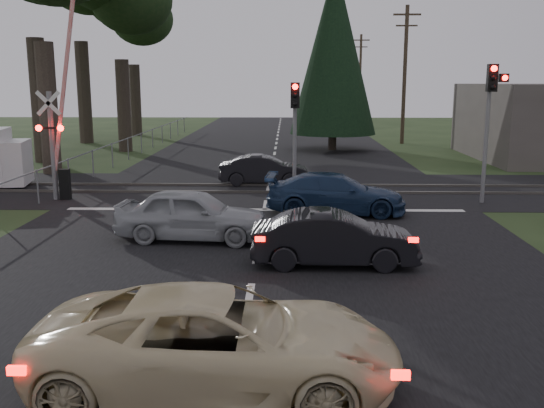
{
  "coord_description": "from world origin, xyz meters",
  "views": [
    {
      "loc": [
        0.72,
        -11.19,
        4.14
      ],
      "look_at": [
        0.37,
        2.79,
        1.3
      ],
      "focal_mm": 40.0,
      "sensor_mm": 36.0,
      "label": 1
    }
  ],
  "objects_px": {
    "cream_coupe": "(218,342)",
    "traffic_signal_right": "(491,106)",
    "dark_car_far": "(264,170)",
    "utility_pole_far": "(360,76)",
    "crossing_signal": "(58,142)",
    "blue_sedan": "(336,194)",
    "traffic_signal_center": "(295,119)",
    "silver_car": "(192,215)",
    "utility_pole_mid": "(405,72)",
    "dark_hatchback": "(334,239)"
  },
  "relations": [
    {
      "from": "cream_coupe",
      "to": "utility_pole_mid",
      "type": "bearing_deg",
      "value": -14.39
    },
    {
      "from": "utility_pole_far",
      "to": "silver_car",
      "type": "xyz_separation_m",
      "value": [
        -10.28,
        -50.62,
        -4.04
      ]
    },
    {
      "from": "cream_coupe",
      "to": "blue_sedan",
      "type": "height_order",
      "value": "cream_coupe"
    },
    {
      "from": "dark_car_far",
      "to": "utility_pole_far",
      "type": "bearing_deg",
      "value": -12.07
    },
    {
      "from": "cream_coupe",
      "to": "traffic_signal_right",
      "type": "bearing_deg",
      "value": -30.57
    },
    {
      "from": "silver_car",
      "to": "dark_car_far",
      "type": "relative_size",
      "value": 1.11
    },
    {
      "from": "utility_pole_far",
      "to": "traffic_signal_right",
      "type": "bearing_deg",
      "value": -91.2
    },
    {
      "from": "traffic_signal_right",
      "to": "utility_pole_mid",
      "type": "bearing_deg",
      "value": 87.34
    },
    {
      "from": "traffic_signal_right",
      "to": "cream_coupe",
      "type": "bearing_deg",
      "value": -120.71
    },
    {
      "from": "dark_hatchback",
      "to": "blue_sedan",
      "type": "bearing_deg",
      "value": -4.5
    },
    {
      "from": "traffic_signal_center",
      "to": "cream_coupe",
      "type": "bearing_deg",
      "value": -94.82
    },
    {
      "from": "crossing_signal",
      "to": "traffic_signal_right",
      "type": "bearing_deg",
      "value": -1.21
    },
    {
      "from": "utility_pole_far",
      "to": "cream_coupe",
      "type": "xyz_separation_m",
      "value": [
        -8.7,
        -58.57,
        -4.04
      ]
    },
    {
      "from": "crossing_signal",
      "to": "utility_pole_far",
      "type": "bearing_deg",
      "value": 70.77
    },
    {
      "from": "silver_car",
      "to": "blue_sedan",
      "type": "relative_size",
      "value": 0.91
    },
    {
      "from": "blue_sedan",
      "to": "dark_car_far",
      "type": "bearing_deg",
      "value": 28.85
    },
    {
      "from": "silver_car",
      "to": "crossing_signal",
      "type": "bearing_deg",
      "value": 50.78
    },
    {
      "from": "utility_pole_mid",
      "to": "cream_coupe",
      "type": "xyz_separation_m",
      "value": [
        -8.7,
        -33.57,
        -4.04
      ]
    },
    {
      "from": "utility_pole_mid",
      "to": "traffic_signal_right",
      "type": "bearing_deg",
      "value": -92.66
    },
    {
      "from": "utility_pole_far",
      "to": "dark_hatchback",
      "type": "height_order",
      "value": "utility_pole_far"
    },
    {
      "from": "utility_pole_far",
      "to": "cream_coupe",
      "type": "distance_m",
      "value": 59.35
    },
    {
      "from": "blue_sedan",
      "to": "silver_car",
      "type": "bearing_deg",
      "value": 134.11
    },
    {
      "from": "crossing_signal",
      "to": "traffic_signal_right",
      "type": "relative_size",
      "value": 1.48
    },
    {
      "from": "cream_coupe",
      "to": "dark_hatchback",
      "type": "xyz_separation_m",
      "value": [
        2.01,
        5.75,
        -0.07
      ]
    },
    {
      "from": "utility_pole_far",
      "to": "dark_hatchback",
      "type": "distance_m",
      "value": 53.39
    },
    {
      "from": "crossing_signal",
      "to": "dark_hatchback",
      "type": "distance_m",
      "value": 11.93
    },
    {
      "from": "crossing_signal",
      "to": "utility_pole_far",
      "type": "height_order",
      "value": "utility_pole_far"
    },
    {
      "from": "utility_pole_far",
      "to": "dark_car_far",
      "type": "xyz_separation_m",
      "value": [
        -8.7,
        -41.8,
        -4.13
      ]
    },
    {
      "from": "traffic_signal_right",
      "to": "traffic_signal_center",
      "type": "relative_size",
      "value": 1.15
    },
    {
      "from": "dark_hatchback",
      "to": "blue_sedan",
      "type": "height_order",
      "value": "blue_sedan"
    },
    {
      "from": "utility_pole_far",
      "to": "crossing_signal",
      "type": "bearing_deg",
      "value": -109.23
    },
    {
      "from": "traffic_signal_right",
      "to": "utility_pole_far",
      "type": "distance_m",
      "value": 45.56
    },
    {
      "from": "silver_car",
      "to": "dark_car_far",
      "type": "xyz_separation_m",
      "value": [
        1.58,
        8.83,
        -0.09
      ]
    },
    {
      "from": "crossing_signal",
      "to": "utility_pole_far",
      "type": "relative_size",
      "value": 0.77
    },
    {
      "from": "traffic_signal_center",
      "to": "dark_car_far",
      "type": "xyz_separation_m",
      "value": [
        -1.2,
        2.53,
        -2.21
      ]
    },
    {
      "from": "cream_coupe",
      "to": "dark_car_far",
      "type": "bearing_deg",
      "value": 0.15
    },
    {
      "from": "crossing_signal",
      "to": "traffic_signal_center",
      "type": "xyz_separation_m",
      "value": [
        8.27,
        0.89,
        0.75
      ]
    },
    {
      "from": "utility_pole_mid",
      "to": "blue_sedan",
      "type": "height_order",
      "value": "utility_pole_mid"
    },
    {
      "from": "crossing_signal",
      "to": "traffic_signal_right",
      "type": "xyz_separation_m",
      "value": [
        14.82,
        -0.31,
        1.26
      ]
    },
    {
      "from": "cream_coupe",
      "to": "blue_sedan",
      "type": "bearing_deg",
      "value": -12.21
    },
    {
      "from": "crossing_signal",
      "to": "traffic_signal_center",
      "type": "distance_m",
      "value": 8.36
    },
    {
      "from": "traffic_signal_center",
      "to": "crossing_signal",
      "type": "bearing_deg",
      "value": -173.85
    },
    {
      "from": "blue_sedan",
      "to": "utility_pole_far",
      "type": "bearing_deg",
      "value": -2.99
    },
    {
      "from": "crossing_signal",
      "to": "cream_coupe",
      "type": "relative_size",
      "value": 1.41
    },
    {
      "from": "crossing_signal",
      "to": "silver_car",
      "type": "distance_m",
      "value": 7.83
    },
    {
      "from": "crossing_signal",
      "to": "traffic_signal_right",
      "type": "distance_m",
      "value": 14.88
    },
    {
      "from": "utility_pole_far",
      "to": "dark_hatchback",
      "type": "xyz_separation_m",
      "value": [
        -6.69,
        -52.81,
        -4.11
      ]
    },
    {
      "from": "utility_pole_mid",
      "to": "utility_pole_far",
      "type": "xyz_separation_m",
      "value": [
        0.0,
        25.0,
        0.0
      ]
    },
    {
      "from": "crossing_signal",
      "to": "utility_pole_mid",
      "type": "distance_m",
      "value": 25.78
    },
    {
      "from": "dark_hatchback",
      "to": "silver_car",
      "type": "xyz_separation_m",
      "value": [
        -3.59,
        2.19,
        0.06
      ]
    }
  ]
}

